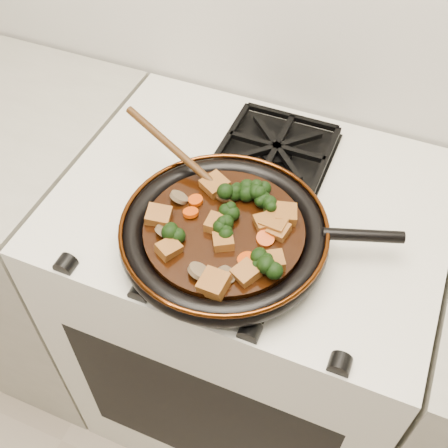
% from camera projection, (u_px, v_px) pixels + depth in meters
% --- Properties ---
extents(stove, '(0.76, 0.60, 0.90)m').
position_uv_depth(stove, '(246.00, 317.00, 1.45)').
color(stove, beige).
rests_on(stove, ground).
extents(burner_grate_front, '(0.23, 0.23, 0.03)m').
position_uv_depth(burner_grate_front, '(226.00, 247.00, 1.01)').
color(burner_grate_front, black).
rests_on(burner_grate_front, stove).
extents(burner_grate_back, '(0.23, 0.23, 0.03)m').
position_uv_depth(burner_grate_back, '(276.00, 150.00, 1.18)').
color(burner_grate_back, black).
rests_on(burner_grate_back, stove).
extents(skillet, '(0.49, 0.37, 0.05)m').
position_uv_depth(skillet, '(225.00, 234.00, 0.99)').
color(skillet, black).
rests_on(skillet, burner_grate_front).
extents(braising_sauce, '(0.28, 0.28, 0.02)m').
position_uv_depth(braising_sauce, '(224.00, 232.00, 0.99)').
color(braising_sauce, black).
rests_on(braising_sauce, skillet).
extents(tofu_cube_0, '(0.06, 0.06, 0.03)m').
position_uv_depth(tofu_cube_0, '(215.00, 185.00, 1.04)').
color(tofu_cube_0, brown).
rests_on(tofu_cube_0, braising_sauce).
extents(tofu_cube_1, '(0.05, 0.05, 0.03)m').
position_uv_depth(tofu_cube_1, '(246.00, 273.00, 0.91)').
color(tofu_cube_1, brown).
rests_on(tofu_cube_1, braising_sauce).
extents(tofu_cube_2, '(0.05, 0.05, 0.03)m').
position_uv_depth(tofu_cube_2, '(158.00, 216.00, 0.99)').
color(tofu_cube_2, brown).
rests_on(tofu_cube_2, braising_sauce).
extents(tofu_cube_3, '(0.04, 0.04, 0.02)m').
position_uv_depth(tofu_cube_3, '(279.00, 231.00, 0.97)').
color(tofu_cube_3, brown).
rests_on(tofu_cube_3, braising_sauce).
extents(tofu_cube_4, '(0.04, 0.04, 0.02)m').
position_uv_depth(tofu_cube_4, '(218.00, 224.00, 0.98)').
color(tofu_cube_4, brown).
rests_on(tofu_cube_4, braising_sauce).
extents(tofu_cube_5, '(0.05, 0.05, 0.03)m').
position_uv_depth(tofu_cube_5, '(274.00, 223.00, 0.98)').
color(tofu_cube_5, brown).
rests_on(tofu_cube_5, braising_sauce).
extents(tofu_cube_6, '(0.05, 0.05, 0.03)m').
position_uv_depth(tofu_cube_6, '(285.00, 215.00, 0.99)').
color(tofu_cube_6, brown).
rests_on(tofu_cube_6, braising_sauce).
extents(tofu_cube_7, '(0.05, 0.05, 0.02)m').
position_uv_depth(tofu_cube_7, '(273.00, 261.00, 0.93)').
color(tofu_cube_7, brown).
rests_on(tofu_cube_7, braising_sauce).
extents(tofu_cube_8, '(0.05, 0.05, 0.02)m').
position_uv_depth(tofu_cube_8, '(223.00, 241.00, 0.95)').
color(tofu_cube_8, brown).
rests_on(tofu_cube_8, braising_sauce).
extents(tofu_cube_9, '(0.05, 0.05, 0.03)m').
position_uv_depth(tofu_cube_9, '(214.00, 284.00, 0.90)').
color(tofu_cube_9, brown).
rests_on(tofu_cube_9, braising_sauce).
extents(tofu_cube_10, '(0.05, 0.05, 0.03)m').
position_uv_depth(tofu_cube_10, '(169.00, 249.00, 0.94)').
color(tofu_cube_10, brown).
rests_on(tofu_cube_10, braising_sauce).
extents(tofu_cube_11, '(0.05, 0.05, 0.02)m').
position_uv_depth(tofu_cube_11, '(264.00, 223.00, 0.98)').
color(tofu_cube_11, brown).
rests_on(tofu_cube_11, braising_sauce).
extents(broccoli_floret_0, '(0.09, 0.09, 0.07)m').
position_uv_depth(broccoli_floret_0, '(246.00, 192.00, 1.02)').
color(broccoli_floret_0, black).
rests_on(broccoli_floret_0, braising_sauce).
extents(broccoli_floret_1, '(0.07, 0.08, 0.07)m').
position_uv_depth(broccoli_floret_1, '(272.00, 266.00, 0.91)').
color(broccoli_floret_1, black).
rests_on(broccoli_floret_1, braising_sauce).
extents(broccoli_floret_2, '(0.08, 0.08, 0.06)m').
position_uv_depth(broccoli_floret_2, '(267.00, 206.00, 1.00)').
color(broccoli_floret_2, black).
rests_on(broccoli_floret_2, braising_sauce).
extents(broccoli_floret_3, '(0.08, 0.08, 0.06)m').
position_uv_depth(broccoli_floret_3, '(228.00, 230.00, 0.97)').
color(broccoli_floret_3, black).
rests_on(broccoli_floret_3, braising_sauce).
extents(broccoli_floret_4, '(0.08, 0.08, 0.07)m').
position_uv_depth(broccoli_floret_4, '(233.00, 210.00, 0.99)').
color(broccoli_floret_4, black).
rests_on(broccoli_floret_4, braising_sauce).
extents(broccoli_floret_5, '(0.08, 0.08, 0.06)m').
position_uv_depth(broccoli_floret_5, '(171.00, 233.00, 0.96)').
color(broccoli_floret_5, black).
rests_on(broccoli_floret_5, braising_sauce).
extents(broccoli_floret_6, '(0.09, 0.08, 0.07)m').
position_uv_depth(broccoli_floret_6, '(254.00, 192.00, 1.02)').
color(broccoli_floret_6, black).
rests_on(broccoli_floret_6, braising_sauce).
extents(broccoli_floret_7, '(0.08, 0.09, 0.08)m').
position_uv_depth(broccoli_floret_7, '(230.00, 193.00, 1.02)').
color(broccoli_floret_7, black).
rests_on(broccoli_floret_7, braising_sauce).
extents(broccoli_floret_8, '(0.08, 0.08, 0.05)m').
position_uv_depth(broccoli_floret_8, '(265.00, 263.00, 0.92)').
color(broccoli_floret_8, black).
rests_on(broccoli_floret_8, braising_sauce).
extents(carrot_coin_0, '(0.03, 0.03, 0.02)m').
position_uv_depth(carrot_coin_0, '(191.00, 213.00, 1.00)').
color(carrot_coin_0, '#BB3805').
rests_on(carrot_coin_0, braising_sauce).
extents(carrot_coin_1, '(0.03, 0.03, 0.02)m').
position_uv_depth(carrot_coin_1, '(265.00, 239.00, 0.96)').
color(carrot_coin_1, '#BB3805').
rests_on(carrot_coin_1, braising_sauce).
extents(carrot_coin_2, '(0.03, 0.03, 0.01)m').
position_uv_depth(carrot_coin_2, '(196.00, 200.00, 1.02)').
color(carrot_coin_2, '#BB3805').
rests_on(carrot_coin_2, braising_sauce).
extents(carrot_coin_3, '(0.03, 0.03, 0.02)m').
position_uv_depth(carrot_coin_3, '(246.00, 259.00, 0.93)').
color(carrot_coin_3, '#BB3805').
rests_on(carrot_coin_3, braising_sauce).
extents(carrot_coin_4, '(0.03, 0.03, 0.02)m').
position_uv_depth(carrot_coin_4, '(172.00, 233.00, 0.97)').
color(carrot_coin_4, '#BB3805').
rests_on(carrot_coin_4, braising_sauce).
extents(carrot_coin_5, '(0.03, 0.03, 0.02)m').
position_uv_depth(carrot_coin_5, '(255.00, 187.00, 1.04)').
color(carrot_coin_5, '#BB3805').
rests_on(carrot_coin_5, braising_sauce).
extents(mushroom_slice_0, '(0.04, 0.04, 0.03)m').
position_uv_depth(mushroom_slice_0, '(163.00, 232.00, 0.97)').
color(mushroom_slice_0, brown).
rests_on(mushroom_slice_0, braising_sauce).
extents(mushroom_slice_1, '(0.03, 0.04, 0.03)m').
position_uv_depth(mushroom_slice_1, '(225.00, 275.00, 0.91)').
color(mushroom_slice_1, brown).
rests_on(mushroom_slice_1, braising_sauce).
extents(mushroom_slice_2, '(0.05, 0.05, 0.03)m').
position_uv_depth(mushroom_slice_2, '(179.00, 197.00, 1.02)').
color(mushroom_slice_2, brown).
rests_on(mushroom_slice_2, braising_sauce).
extents(mushroom_slice_3, '(0.05, 0.05, 0.03)m').
position_uv_depth(mushroom_slice_3, '(199.00, 271.00, 0.91)').
color(mushroom_slice_3, brown).
rests_on(mushroom_slice_3, braising_sauce).
extents(mushroom_slice_4, '(0.04, 0.04, 0.02)m').
position_uv_depth(mushroom_slice_4, '(226.00, 275.00, 0.91)').
color(mushroom_slice_4, brown).
rests_on(mushroom_slice_4, braising_sauce).
extents(wooden_spoon, '(0.16, 0.07, 0.25)m').
position_uv_depth(wooden_spoon, '(195.00, 168.00, 1.04)').
color(wooden_spoon, '#3E240D').
rests_on(wooden_spoon, braising_sauce).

